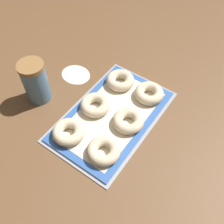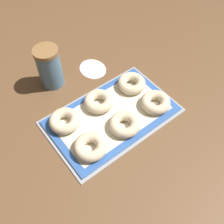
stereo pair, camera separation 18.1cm
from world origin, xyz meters
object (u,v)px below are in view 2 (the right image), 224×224
Objects in this scene: bagel_front_center at (125,124)px; bagel_back_center at (100,101)px; baking_tray at (112,116)px; flour_canister at (49,67)px; bagel_front_right at (155,102)px; bagel_front_left at (90,147)px; bagel_back_left at (65,121)px; bagel_back_right at (131,83)px.

bagel_back_center is at bearing 92.35° from bagel_front_center.
flour_canister is at bearing 106.12° from baking_tray.
flour_canister reaches higher than bagel_front_right.
bagel_back_center is at bearing -70.13° from flour_canister.
bagel_front_left is 1.00× the size of bagel_front_right.
bagel_back_left is at bearing 178.73° from bagel_back_center.
bagel_front_center is 1.00× the size of bagel_back_left.
bagel_front_right is (0.32, 0.00, 0.00)m from bagel_front_left.
bagel_front_right is 0.37m from bagel_back_left.
flour_canister is (-0.09, 0.38, 0.06)m from bagel_front_center.
bagel_back_left is at bearing 156.21° from bagel_front_right.
flour_canister is (-0.09, 0.31, 0.09)m from baking_tray.
bagel_front_left and bagel_back_center have the same top height.
bagel_front_left is at bearing -99.94° from flour_canister.
bagel_back_center is at bearing 44.49° from bagel_front_left.
baking_tray is 0.33m from flour_canister.
baking_tray is 4.25× the size of bagel_front_center.
baking_tray is 4.25× the size of bagel_back_center.
flour_canister is at bearing 124.14° from bagel_front_right.
flour_canister reaches higher than bagel_back_center.
flour_canister reaches higher than baking_tray.
baking_tray is 4.25× the size of bagel_back_right.
bagel_back_left is at bearing 94.57° from bagel_front_left.
baking_tray is at bearing 157.37° from bagel_front_right.
bagel_front_center is 0.15m from bagel_back_center.
bagel_front_left is 1.00× the size of bagel_back_center.
bagel_front_left and bagel_front_center have the same top height.
baking_tray is at bearing 91.11° from bagel_front_center.
bagel_front_center is 0.21m from bagel_back_right.
bagel_back_right is 0.66× the size of flour_canister.
bagel_back_center is 0.66× the size of flour_canister.
baking_tray is 2.80× the size of flour_canister.
bagel_back_center is (0.16, -0.00, 0.00)m from bagel_back_left.
baking_tray is 0.18m from bagel_front_right.
flour_canister reaches higher than bagel_front_center.
baking_tray is 0.18m from bagel_back_right.
bagel_front_right is at bearing 0.79° from bagel_front_left.
bagel_back_center is at bearing 93.60° from baking_tray.
bagel_front_center is at bearing -88.89° from baking_tray.
flour_canister is at bearing 136.05° from bagel_back_right.
bagel_back_right is (0.16, -0.01, 0.00)m from bagel_back_center.
bagel_back_left is 1.00× the size of bagel_back_right.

